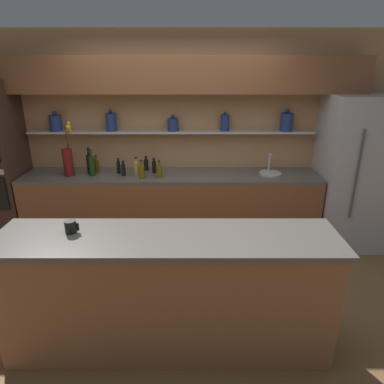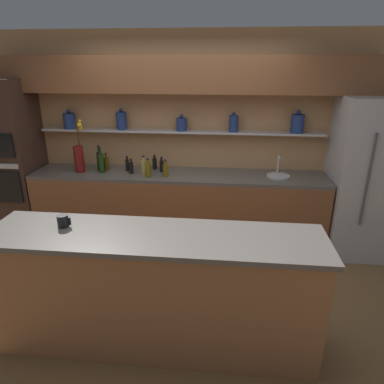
% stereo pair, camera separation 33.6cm
% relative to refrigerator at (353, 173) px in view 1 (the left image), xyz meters
% --- Properties ---
extents(ground_plane, '(12.00, 12.00, 0.00)m').
position_rel_refrigerator_xyz_m(ground_plane, '(-2.18, -1.20, -0.94)').
color(ground_plane, brown).
extents(back_wall_unit, '(5.20, 0.44, 2.60)m').
position_rel_refrigerator_xyz_m(back_wall_unit, '(-2.19, 0.33, 0.61)').
color(back_wall_unit, tan).
rests_on(back_wall_unit, ground_plane).
extents(back_counter_unit, '(3.66, 0.62, 0.92)m').
position_rel_refrigerator_xyz_m(back_counter_unit, '(-2.26, 0.04, -0.48)').
color(back_counter_unit, brown).
rests_on(back_counter_unit, ground_plane).
extents(island_counter, '(2.58, 0.61, 1.02)m').
position_rel_refrigerator_xyz_m(island_counter, '(-2.18, -1.77, -0.43)').
color(island_counter, '#99603D').
rests_on(island_counter, ground_plane).
extents(refrigerator, '(0.83, 0.73, 1.88)m').
position_rel_refrigerator_xyz_m(refrigerator, '(0.00, 0.00, 0.00)').
color(refrigerator, '#B7B7BC').
rests_on(refrigerator, ground_plane).
extents(flower_vase, '(0.15, 0.15, 0.66)m').
position_rel_refrigerator_xyz_m(flower_vase, '(-3.50, -0.01, 0.18)').
color(flower_vase, maroon).
rests_on(flower_vase, back_counter_unit).
extents(sink_fixture, '(0.28, 0.28, 0.25)m').
position_rel_refrigerator_xyz_m(sink_fixture, '(-1.03, 0.05, 0.00)').
color(sink_fixture, '#B7B7BC').
rests_on(sink_fixture, back_counter_unit).
extents(bottle_sauce_0, '(0.05, 0.05, 0.19)m').
position_rel_refrigerator_xyz_m(bottle_sauce_0, '(-2.47, 0.10, 0.06)').
color(bottle_sauce_0, black).
rests_on(bottle_sauce_0, back_counter_unit).
extents(bottle_spirit_1, '(0.06, 0.06, 0.23)m').
position_rel_refrigerator_xyz_m(bottle_spirit_1, '(-2.68, -0.02, 0.07)').
color(bottle_spirit_1, tan).
rests_on(bottle_spirit_1, back_counter_unit).
extents(bottle_sauce_2, '(0.05, 0.05, 0.19)m').
position_rel_refrigerator_xyz_m(bottle_sauce_2, '(-2.84, -0.01, 0.06)').
color(bottle_sauce_2, black).
rests_on(bottle_sauce_2, back_counter_unit).
extents(bottle_oil_3, '(0.06, 0.06, 0.22)m').
position_rel_refrigerator_xyz_m(bottle_oil_3, '(-3.19, 0.10, 0.07)').
color(bottle_oil_3, '#47380A').
rests_on(bottle_oil_3, back_counter_unit).
extents(bottle_sauce_4, '(0.05, 0.05, 0.19)m').
position_rel_refrigerator_xyz_m(bottle_sauce_4, '(-2.92, 0.09, 0.06)').
color(bottle_sauce_4, black).
rests_on(bottle_sauce_4, back_counter_unit).
extents(bottle_wine_5, '(0.07, 0.07, 0.33)m').
position_rel_refrigerator_xyz_m(bottle_wine_5, '(-3.22, -0.01, 0.11)').
color(bottle_wine_5, '#193814').
rests_on(bottle_wine_5, back_counter_unit).
extents(bottle_oil_6, '(0.07, 0.07, 0.23)m').
position_rel_refrigerator_xyz_m(bottle_oil_6, '(-2.60, -0.12, 0.07)').
color(bottle_oil_6, brown).
rests_on(bottle_oil_6, back_counter_unit).
extents(bottle_wine_7, '(0.07, 0.07, 0.33)m').
position_rel_refrigerator_xyz_m(bottle_wine_7, '(-3.27, 0.08, 0.10)').
color(bottle_wine_7, black).
rests_on(bottle_wine_7, back_counter_unit).
extents(bottle_oil_8, '(0.06, 0.06, 0.21)m').
position_rel_refrigerator_xyz_m(bottle_oil_8, '(-2.39, -0.09, 0.06)').
color(bottle_oil_8, brown).
rests_on(bottle_oil_8, back_counter_unit).
extents(bottle_sauce_9, '(0.06, 0.06, 0.19)m').
position_rel_refrigerator_xyz_m(bottle_sauce_9, '(-2.59, 0.21, 0.06)').
color(bottle_sauce_9, black).
rests_on(bottle_sauce_9, back_counter_unit).
extents(coffee_mug, '(0.11, 0.09, 0.10)m').
position_rel_refrigerator_xyz_m(coffee_mug, '(-2.91, -1.71, 0.13)').
color(coffee_mug, black).
rests_on(coffee_mug, island_counter).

